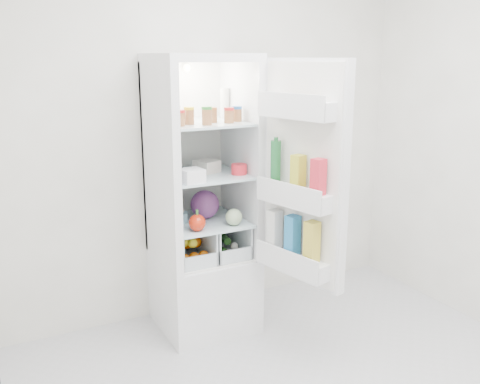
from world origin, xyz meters
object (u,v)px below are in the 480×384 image
mushroom_bowl (177,217)px  fridge_door (301,180)px  refrigerator (200,229)px  red_cabbage (205,204)px

mushroom_bowl → fridge_door: fridge_door is taller
refrigerator → mushroom_bowl: (-0.17, -0.02, 0.11)m
refrigerator → fridge_door: (0.37, -0.63, 0.43)m
refrigerator → red_cabbage: (0.03, -0.02, 0.18)m
refrigerator → fridge_door: size_ratio=1.38×
fridge_door → mushroom_bowl: bearing=28.0°
red_cabbage → mushroom_bowl: bearing=177.5°
mushroom_bowl → fridge_door: 0.87m
refrigerator → red_cabbage: refrigerator is taller
fridge_door → red_cabbage: bearing=16.5°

